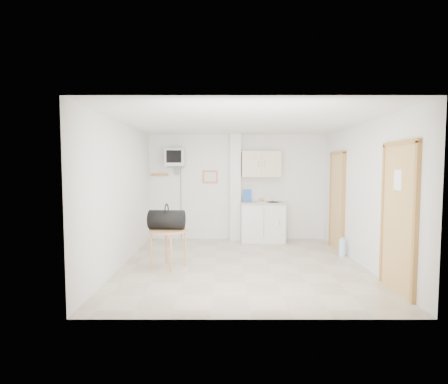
{
  "coord_description": "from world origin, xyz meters",
  "views": [
    {
      "loc": [
        -0.32,
        -6.09,
        1.72
      ],
      "look_at": [
        -0.32,
        0.6,
        1.25
      ],
      "focal_mm": 28.0,
      "sensor_mm": 36.0,
      "label": 1
    }
  ],
  "objects_px": {
    "round_table": "(168,234)",
    "water_bottle": "(342,248)",
    "duffel_bag": "(167,219)",
    "crt_television": "(175,158)"
  },
  "relations": [
    {
      "from": "round_table",
      "to": "water_bottle",
      "type": "relative_size",
      "value": 1.79
    },
    {
      "from": "crt_television",
      "to": "round_table",
      "type": "bearing_deg",
      "value": -85.37
    },
    {
      "from": "round_table",
      "to": "water_bottle",
      "type": "height_order",
      "value": "round_table"
    },
    {
      "from": "duffel_bag",
      "to": "crt_television",
      "type": "bearing_deg",
      "value": 98.53
    },
    {
      "from": "water_bottle",
      "to": "crt_television",
      "type": "bearing_deg",
      "value": 157.41
    },
    {
      "from": "crt_television",
      "to": "water_bottle",
      "type": "height_order",
      "value": "crt_television"
    },
    {
      "from": "crt_television",
      "to": "round_table",
      "type": "distance_m",
      "value": 2.59
    },
    {
      "from": "duffel_bag",
      "to": "water_bottle",
      "type": "relative_size",
      "value": 1.68
    },
    {
      "from": "crt_television",
      "to": "round_table",
      "type": "height_order",
      "value": "crt_television"
    },
    {
      "from": "duffel_bag",
      "to": "water_bottle",
      "type": "distance_m",
      "value": 3.43
    }
  ]
}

